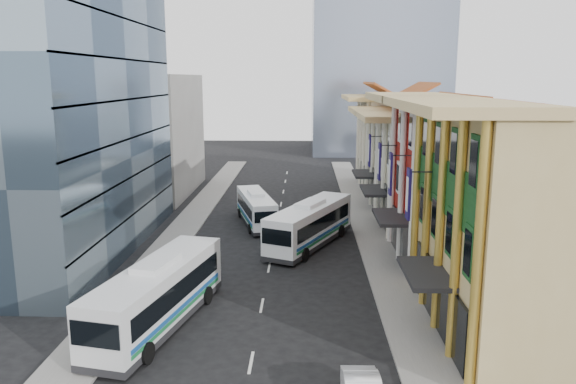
{
  "coord_description": "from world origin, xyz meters",
  "views": [
    {
      "loc": [
        2.55,
        -24.05,
        13.6
      ],
      "look_at": [
        1.27,
        19.22,
        4.79
      ],
      "focal_mm": 35.0,
      "sensor_mm": 36.0,
      "label": 1
    }
  ],
  "objects_px": {
    "bus_left_near": "(158,293)",
    "bus_left_far": "(256,208)",
    "bus_right": "(310,223)",
    "shophouse_tan": "(521,225)",
    "office_tower": "(47,59)"
  },
  "relations": [
    {
      "from": "bus_right",
      "to": "bus_left_near",
      "type": "bearing_deg",
      "value": -93.7
    },
    {
      "from": "bus_left_far",
      "to": "bus_right",
      "type": "relative_size",
      "value": 0.83
    },
    {
      "from": "office_tower",
      "to": "bus_right",
      "type": "distance_m",
      "value": 23.99
    },
    {
      "from": "bus_left_near",
      "to": "bus_left_far",
      "type": "height_order",
      "value": "bus_left_near"
    },
    {
      "from": "office_tower",
      "to": "bus_left_far",
      "type": "distance_m",
      "value": 21.83
    },
    {
      "from": "office_tower",
      "to": "bus_left_near",
      "type": "height_order",
      "value": "office_tower"
    },
    {
      "from": "bus_left_far",
      "to": "bus_right",
      "type": "bearing_deg",
      "value": -68.85
    },
    {
      "from": "office_tower",
      "to": "bus_left_far",
      "type": "relative_size",
      "value": 3.04
    },
    {
      "from": "bus_left_near",
      "to": "bus_left_far",
      "type": "bearing_deg",
      "value": 93.68
    },
    {
      "from": "office_tower",
      "to": "bus_left_near",
      "type": "bearing_deg",
      "value": -50.74
    },
    {
      "from": "shophouse_tan",
      "to": "bus_right",
      "type": "xyz_separation_m",
      "value": [
        -10.96,
        15.53,
        -4.1
      ]
    },
    {
      "from": "office_tower",
      "to": "bus_right",
      "type": "xyz_separation_m",
      "value": [
        20.04,
        1.53,
        -13.1
      ]
    },
    {
      "from": "bus_right",
      "to": "shophouse_tan",
      "type": "bearing_deg",
      "value": -29.79
    },
    {
      "from": "office_tower",
      "to": "bus_right",
      "type": "bearing_deg",
      "value": 4.36
    },
    {
      "from": "office_tower",
      "to": "bus_right",
      "type": "relative_size",
      "value": 2.53
    }
  ]
}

